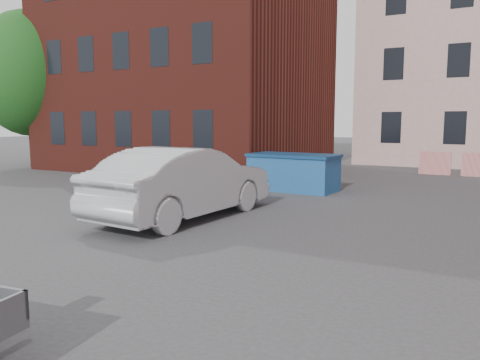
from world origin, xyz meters
The scene contains 7 objects.
ground centered at (0.00, 0.00, 0.00)m, with size 120.00×120.00×0.00m, color #38383A.
building_brick centered at (-9.00, 13.00, 7.00)m, with size 12.00×10.00×14.00m, color #591E16.
far_building centered at (-20.00, 22.00, 4.00)m, with size 6.00×6.00×8.00m, color maroon.
tree centered at (-16.00, 9.00, 5.17)m, with size 5.28×5.28×8.30m.
barriers centered at (4.20, 15.00, 0.50)m, with size 4.70×0.18×1.00m.
dumpster centered at (-1.15, 7.64, 0.62)m, with size 3.02×1.69×1.23m.
silver_car centered at (-1.71, 2.16, 0.86)m, with size 1.81×5.20×1.71m, color #AEB1B6.
Camera 1 is at (4.80, -6.96, 2.32)m, focal length 35.00 mm.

